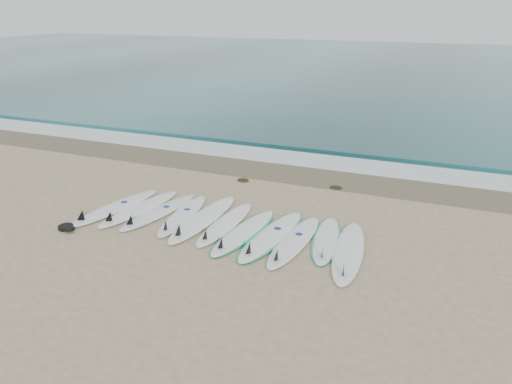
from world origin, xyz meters
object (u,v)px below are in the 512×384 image
at_px(surfboard_0, 114,208).
at_px(surfboard_10, 348,252).
at_px(surfboard_5, 224,224).
at_px(leash_coil, 67,228).

bearing_deg(surfboard_0, surfboard_10, 8.02).
relative_size(surfboard_5, surfboard_10, 0.90).
height_order(surfboard_5, surfboard_10, surfboard_10).
relative_size(surfboard_0, surfboard_10, 0.99).
xyz_separation_m(surfboard_0, surfboard_10, (5.65, -0.10, 0.00)).
relative_size(surfboard_0, leash_coil, 6.05).
height_order(surfboard_0, leash_coil, surfboard_0).
bearing_deg(surfboard_10, leash_coil, -175.90).
bearing_deg(surfboard_5, surfboard_0, -176.43).
height_order(surfboard_10, leash_coil, surfboard_10).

